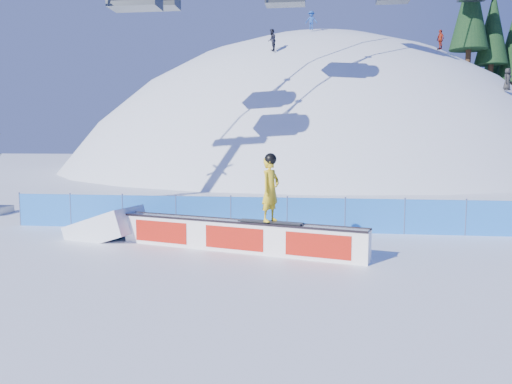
# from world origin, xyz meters

# --- Properties ---
(ground) EXTENTS (160.00, 160.00, 0.00)m
(ground) POSITION_xyz_m (0.00, 0.00, 0.00)
(ground) COLOR white
(ground) RESTS_ON ground
(snow_hill) EXTENTS (64.00, 64.00, 64.00)m
(snow_hill) POSITION_xyz_m (0.00, 42.00, -18.00)
(snow_hill) COLOR silver
(snow_hill) RESTS_ON ground
(safety_fence) EXTENTS (22.05, 0.05, 1.30)m
(safety_fence) POSITION_xyz_m (0.00, 4.50, 0.60)
(safety_fence) COLOR blue
(safety_fence) RESTS_ON ground
(rail_box) EXTENTS (7.46, 2.64, 0.91)m
(rail_box) POSITION_xyz_m (-2.25, 1.29, 0.45)
(rail_box) COLOR white
(rail_box) RESTS_ON ground
(snow_ramp) EXTENTS (2.73, 2.12, 1.50)m
(snow_ramp) POSITION_xyz_m (-6.82, 2.62, 0.00)
(snow_ramp) COLOR white
(snow_ramp) RESTS_ON ground
(snowboarder) EXTENTS (1.89, 0.85, 1.95)m
(snowboarder) POSITION_xyz_m (-1.27, 1.01, 1.87)
(snowboarder) COLOR black
(snowboarder) RESTS_ON rail_box
(distant_skiers) EXTENTS (18.69, 7.56, 7.72)m
(distant_skiers) POSITION_xyz_m (4.01, 30.45, 11.25)
(distant_skiers) COLOR black
(distant_skiers) RESTS_ON ground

